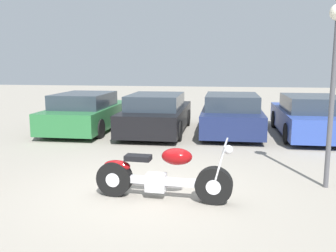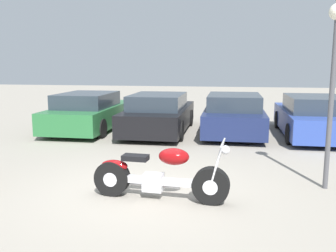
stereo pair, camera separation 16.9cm
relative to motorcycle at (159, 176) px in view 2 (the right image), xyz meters
name	(u,v)px [view 2 (the right image)]	position (x,y,z in m)	size (l,w,h in m)	color
ground_plane	(143,191)	(-0.36, 0.35, -0.41)	(60.00, 60.00, 0.00)	gray
motorcycle	(159,176)	(0.00, 0.00, 0.00)	(2.36, 0.65, 1.06)	black
parked_car_green	(90,112)	(-3.61, 6.17, 0.20)	(1.94, 4.44, 1.29)	#286B38
parked_car_black	(159,114)	(-1.16, 6.12, 0.20)	(1.94, 4.44, 1.29)	black
parked_car_navy	(234,115)	(1.29, 6.39, 0.20)	(1.94, 4.44, 1.29)	#19234C
parked_car_blue	(313,117)	(3.74, 6.18, 0.20)	(1.94, 4.44, 1.29)	#2D479E
lamp_post	(334,59)	(2.95, 1.05, 1.96)	(0.30, 0.30, 3.32)	#4C4C51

